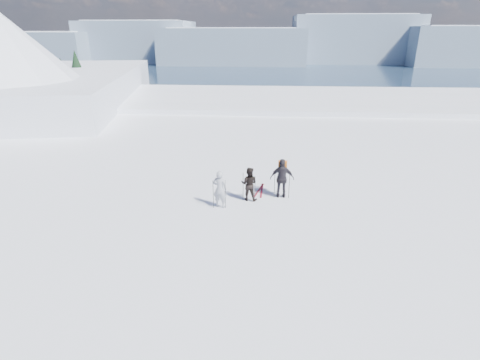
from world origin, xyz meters
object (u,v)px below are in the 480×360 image
object	(u,v)px
skier_grey	(220,189)
skis_loose	(260,190)
skier_dark	(249,184)
skier_pack	(282,178)

from	to	relation	value
skier_grey	skis_loose	bearing A→B (deg)	-119.87
skier_grey	skier_dark	xyz separation A→B (m)	(1.23, 0.83, -0.06)
skier_grey	skier_dark	bearing A→B (deg)	-133.58
skier_dark	skis_loose	xyz separation A→B (m)	(0.50, 1.07, -0.77)
skier_pack	skis_loose	bearing A→B (deg)	-31.61
skis_loose	skier_dark	bearing A→B (deg)	-115.02
skier_dark	skier_grey	bearing A→B (deg)	44.38
skier_dark	skier_pack	bearing A→B (deg)	-154.60
skis_loose	skier_pack	bearing A→B (deg)	-34.05
skier_pack	skier_dark	bearing A→B (deg)	17.40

